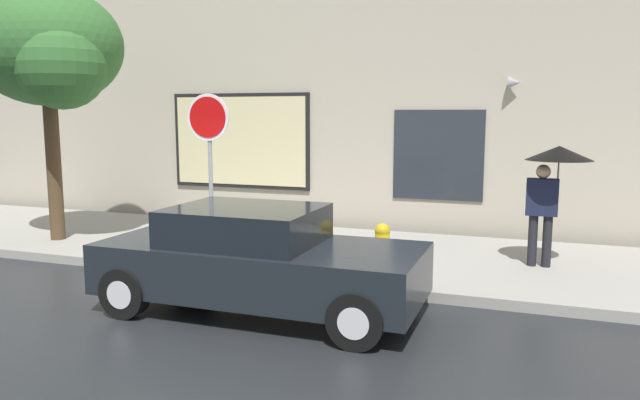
{
  "coord_description": "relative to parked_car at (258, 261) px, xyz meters",
  "views": [
    {
      "loc": [
        4.22,
        -6.82,
        2.51
      ],
      "look_at": [
        1.1,
        1.8,
        1.2
      ],
      "focal_mm": 33.74,
      "sensor_mm": 36.0,
      "label": 1
    }
  ],
  "objects": [
    {
      "name": "ground_plane",
      "position": [
        -0.94,
        0.09,
        -0.67
      ],
      "size": [
        60.0,
        60.0,
        0.0
      ],
      "primitive_type": "plane",
      "color": "black"
    },
    {
      "name": "street_tree",
      "position": [
        -5.12,
        2.06,
        2.98
      ],
      "size": [
        2.88,
        2.45,
        4.67
      ],
      "color": "#4C3823",
      "rests_on": "sidewalk"
    },
    {
      "name": "fire_hydrant",
      "position": [
        1.18,
        1.76,
        -0.14
      ],
      "size": [
        0.3,
        0.44,
        0.77
      ],
      "color": "yellow",
      "rests_on": "sidewalk"
    },
    {
      "name": "stop_sign",
      "position": [
        -1.76,
        1.88,
        1.38
      ],
      "size": [
        0.76,
        0.1,
        2.69
      ],
      "color": "gray",
      "rests_on": "sidewalk"
    },
    {
      "name": "building_facade",
      "position": [
        -0.95,
        5.58,
        2.81
      ],
      "size": [
        20.0,
        0.67,
        7.0
      ],
      "color": "#B2A893",
      "rests_on": "ground"
    },
    {
      "name": "pedestrian_with_umbrella",
      "position": [
        3.53,
        3.07,
        0.99
      ],
      "size": [
        1.0,
        1.0,
        1.89
      ],
      "color": "black",
      "rests_on": "sidewalk"
    },
    {
      "name": "parked_car",
      "position": [
        0.0,
        0.0,
        0.0
      ],
      "size": [
        4.09,
        1.8,
        1.35
      ],
      "color": "black",
      "rests_on": "ground"
    },
    {
      "name": "sidewalk",
      "position": [
        -0.94,
        3.09,
        -0.59
      ],
      "size": [
        20.0,
        4.0,
        0.15
      ],
      "primitive_type": "cube",
      "color": "gray",
      "rests_on": "ground"
    }
  ]
}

